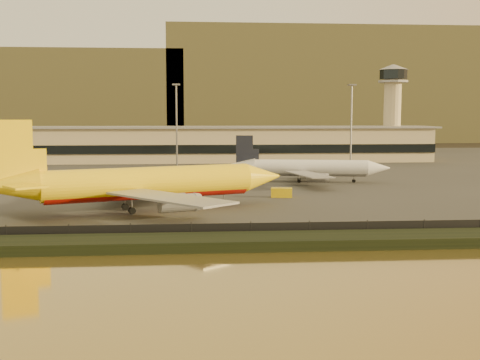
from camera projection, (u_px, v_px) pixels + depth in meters
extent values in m
plane|color=black|center=(230.00, 223.00, 93.58)|extent=(900.00, 900.00, 0.00)
cube|color=black|center=(238.00, 242.00, 76.66)|extent=(320.00, 7.00, 1.40)
cube|color=#2D2D2D|center=(210.00, 169.00, 187.72)|extent=(320.00, 220.00, 0.20)
cube|color=black|center=(236.00, 231.00, 80.56)|extent=(300.00, 0.05, 2.20)
cube|color=tan|center=(208.00, 145.00, 216.79)|extent=(160.00, 22.00, 12.00)
cube|color=black|center=(209.00, 149.00, 205.80)|extent=(160.00, 0.60, 3.00)
cube|color=gray|center=(208.00, 127.00, 216.11)|extent=(164.00, 24.00, 0.60)
cylinder|color=tan|center=(392.00, 119.00, 227.39)|extent=(6.40, 6.40, 30.00)
cylinder|color=black|center=(393.00, 75.00, 225.59)|extent=(10.40, 10.40, 3.50)
cone|color=gray|center=(393.00, 67.00, 225.29)|extent=(11.20, 11.20, 2.00)
cylinder|color=gray|center=(393.00, 82.00, 225.86)|extent=(11.20, 11.20, 0.80)
cylinder|color=slate|center=(177.00, 130.00, 170.70)|extent=(0.50, 0.50, 25.00)
cube|color=slate|center=(176.00, 85.00, 169.33)|extent=(2.20, 2.20, 0.40)
cylinder|color=slate|center=(351.00, 129.00, 172.73)|extent=(0.50, 0.50, 25.00)
cube|color=slate|center=(352.00, 85.00, 171.36)|extent=(2.20, 2.20, 0.40)
cube|color=brown|center=(324.00, 90.00, 433.98)|extent=(220.00, 160.00, 70.00)
cylinder|color=yellow|center=(150.00, 182.00, 104.46)|extent=(36.29, 17.39, 5.30)
cylinder|color=#9E0F09|center=(150.00, 187.00, 104.56)|extent=(34.93, 15.95, 4.13)
cone|color=yellow|center=(262.00, 177.00, 113.45)|extent=(8.50, 7.40, 5.30)
cone|color=yellow|center=(9.00, 186.00, 95.00)|extent=(10.42, 8.08, 5.30)
cube|color=yellow|center=(14.00, 149.00, 94.79)|extent=(5.41, 2.29, 9.27)
cube|color=yellow|center=(20.00, 180.00, 100.59)|extent=(5.25, 5.19, 0.32)
cube|color=yellow|center=(25.00, 187.00, 91.00)|extent=(7.11, 7.10, 0.32)
cube|color=gray|center=(125.00, 180.00, 116.90)|extent=(8.01, 23.17, 0.32)
cylinder|color=gray|center=(142.00, 188.00, 115.00)|extent=(6.73, 4.81, 2.91)
cube|color=gray|center=(169.00, 198.00, 91.37)|extent=(20.58, 21.83, 0.32)
cylinder|color=gray|center=(178.00, 203.00, 95.68)|extent=(6.73, 4.81, 2.91)
cylinder|color=black|center=(224.00, 202.00, 110.69)|extent=(1.41, 1.27, 1.16)
cylinder|color=slate|center=(224.00, 199.00, 110.62)|extent=(0.20, 0.20, 2.38)
cylinder|color=black|center=(132.00, 211.00, 101.21)|extent=(1.41, 1.27, 1.16)
cylinder|color=slate|center=(132.00, 207.00, 101.14)|extent=(0.20, 0.20, 2.38)
cylinder|color=black|center=(125.00, 207.00, 105.52)|extent=(1.41, 1.27, 1.16)
cylinder|color=slate|center=(125.00, 203.00, 105.46)|extent=(0.20, 0.20, 2.38)
cylinder|color=white|center=(311.00, 167.00, 149.31)|extent=(28.03, 8.70, 3.86)
cylinder|color=gray|center=(311.00, 170.00, 149.39)|extent=(27.12, 7.73, 3.01)
cone|color=white|center=(379.00, 168.00, 147.72)|extent=(6.00, 4.75, 3.86)
cone|color=white|center=(241.00, 166.00, 150.95)|extent=(7.52, 5.02, 3.86)
cube|color=#1A1E30|center=(244.00, 149.00, 150.42)|extent=(4.23, 1.05, 6.75)
cube|color=white|center=(249.00, 163.00, 154.59)|extent=(5.13, 5.05, 0.23)
cube|color=white|center=(246.00, 166.00, 146.95)|extent=(4.32, 4.16, 0.23)
cube|color=gray|center=(307.00, 167.00, 159.96)|extent=(13.82, 17.58, 0.23)
cylinder|color=gray|center=(315.00, 171.00, 157.31)|extent=(4.93, 2.91, 2.12)
cube|color=gray|center=(308.00, 174.00, 138.96)|extent=(8.85, 18.10, 0.23)
cylinder|color=gray|center=(316.00, 178.00, 141.46)|extent=(4.93, 2.91, 2.12)
cylinder|color=black|center=(354.00, 181.00, 148.64)|extent=(0.95, 0.81, 0.85)
cylinder|color=slate|center=(354.00, 179.00, 148.60)|extent=(0.20, 0.20, 1.74)
cylinder|color=black|center=(299.00, 181.00, 148.22)|extent=(0.95, 0.81, 0.85)
cylinder|color=slate|center=(299.00, 179.00, 148.17)|extent=(0.20, 0.20, 1.74)
cylinder|color=black|center=(299.00, 180.00, 151.66)|extent=(0.95, 0.81, 0.85)
cylinder|color=slate|center=(299.00, 178.00, 151.61)|extent=(0.20, 0.20, 1.74)
cube|color=yellow|center=(282.00, 193.00, 121.94)|extent=(4.50, 2.57, 1.91)
cube|color=white|center=(150.00, 191.00, 124.31)|extent=(4.80, 3.02, 2.00)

